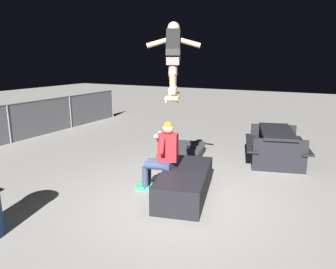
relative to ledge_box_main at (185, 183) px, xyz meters
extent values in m
plane|color=gray|center=(-0.22, -0.03, -0.23)|extent=(40.00, 40.00, 0.00)
cube|color=black|center=(0.00, 0.00, 0.00)|extent=(1.93, 1.17, 0.45)
cube|color=#2D3856|center=(0.04, 0.35, 0.29)|extent=(0.32, 0.20, 0.12)
cube|color=red|center=(0.04, 0.35, 0.60)|extent=(0.28, 0.38, 0.50)
sphere|color=tan|center=(0.04, 0.35, 0.95)|extent=(0.20, 0.20, 0.20)
sphere|color=brown|center=(0.04, 0.35, 0.97)|extent=(0.19, 0.19, 0.19)
cylinder|color=red|center=(-0.17, 0.36, 0.67)|extent=(0.20, 0.12, 0.29)
cylinder|color=tan|center=(-0.12, 0.48, 0.77)|extent=(0.25, 0.12, 0.19)
cylinder|color=red|center=(0.22, 0.46, 0.67)|extent=(0.20, 0.12, 0.29)
cylinder|color=tan|center=(0.12, 0.54, 0.77)|extent=(0.25, 0.12, 0.19)
cylinder|color=#2D3856|center=(-0.10, 0.53, 0.27)|extent=(0.23, 0.42, 0.14)
cylinder|color=#2D3856|center=(-0.14, 0.72, 0.02)|extent=(0.11, 0.11, 0.41)
cube|color=#2D9E66|center=(-0.16, 0.77, -0.19)|extent=(0.16, 0.28, 0.08)
cylinder|color=#2D3856|center=(0.08, 0.57, 0.27)|extent=(0.23, 0.42, 0.14)
cylinder|color=#2D3856|center=(0.03, 0.76, 0.02)|extent=(0.11, 0.11, 0.41)
cube|color=#2D9E66|center=(0.02, 0.81, -0.19)|extent=(0.16, 0.28, 0.08)
cube|color=#AD8451|center=(-0.07, 0.21, 1.51)|extent=(0.81, 0.50, 0.07)
cube|color=#AD8451|center=(0.35, 0.38, 1.53)|extent=(0.19, 0.23, 0.06)
cube|color=#AD8451|center=(-0.48, 0.03, 1.53)|extent=(0.19, 0.23, 0.05)
cube|color=#99999E|center=(0.19, 0.32, 1.49)|extent=(0.12, 0.17, 0.03)
cylinder|color=white|center=(0.15, 0.40, 1.46)|extent=(0.06, 0.05, 0.05)
cylinder|color=white|center=(0.22, 0.23, 1.46)|extent=(0.06, 0.05, 0.05)
cube|color=#99999E|center=(-0.33, 0.10, 1.49)|extent=(0.12, 0.17, 0.03)
cylinder|color=white|center=(-0.36, 0.18, 1.46)|extent=(0.06, 0.05, 0.05)
cylinder|color=white|center=(-0.29, 0.01, 1.46)|extent=(0.06, 0.05, 0.05)
cube|color=white|center=(0.10, 0.28, 1.62)|extent=(0.28, 0.19, 0.08)
cube|color=white|center=(-0.23, 0.14, 1.62)|extent=(0.28, 0.19, 0.08)
cylinder|color=tan|center=(0.05, 0.26, 1.78)|extent=(0.26, 0.18, 0.31)
cylinder|color=#6A5253|center=(-0.02, 0.23, 1.98)|extent=(0.36, 0.25, 0.33)
cylinder|color=tan|center=(-0.18, 0.16, 1.78)|extent=(0.26, 0.18, 0.31)
cylinder|color=#6A5253|center=(-0.12, 0.19, 1.98)|extent=(0.36, 0.25, 0.33)
cube|color=#6A5253|center=(-0.07, 0.21, 2.08)|extent=(0.35, 0.30, 0.12)
cube|color=black|center=(0.00, 0.24, 2.32)|extent=(0.50, 0.38, 0.52)
sphere|color=tan|center=(0.06, 0.26, 2.60)|extent=(0.20, 0.20, 0.20)
cylinder|color=tan|center=(-0.06, 0.45, 2.38)|extent=(0.25, 0.44, 0.19)
cylinder|color=tan|center=(0.11, 0.04, 2.38)|extent=(0.25, 0.44, 0.19)
cube|color=#28282D|center=(2.06, 1.02, -0.20)|extent=(1.42, 1.15, 0.06)
cube|color=#28282D|center=(2.06, 1.02, -0.14)|extent=(1.37, 1.14, 0.35)
cube|color=#28282D|center=(2.06, 1.49, -0.15)|extent=(1.14, 0.23, 0.16)
cube|color=#28282D|center=(2.06, 0.55, -0.15)|extent=(1.14, 0.23, 0.16)
cube|color=black|center=(2.72, -1.09, 0.49)|extent=(1.82, 1.11, 0.06)
cube|color=black|center=(2.58, -0.55, 0.19)|extent=(1.70, 0.67, 0.04)
cube|color=black|center=(2.86, -1.62, 0.19)|extent=(1.70, 0.67, 0.04)
cube|color=black|center=(3.47, -0.89, 0.13)|extent=(0.34, 1.08, 0.72)
cube|color=black|center=(1.98, -1.28, 0.13)|extent=(0.34, 1.08, 0.72)
cylinder|color=slate|center=(0.98, 5.89, 0.32)|extent=(0.05, 0.05, 1.10)
cylinder|color=slate|center=(3.38, 5.89, 0.32)|extent=(0.05, 0.05, 1.10)
cylinder|color=slate|center=(5.78, 5.89, 0.32)|extent=(0.05, 0.05, 1.10)
camera|label=1|loc=(-4.80, -2.14, 2.12)|focal=34.17mm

